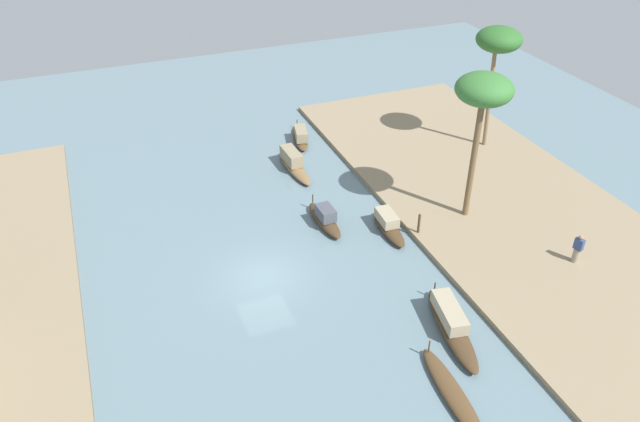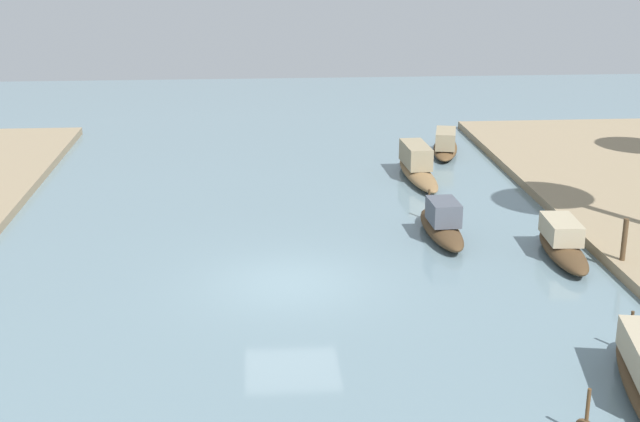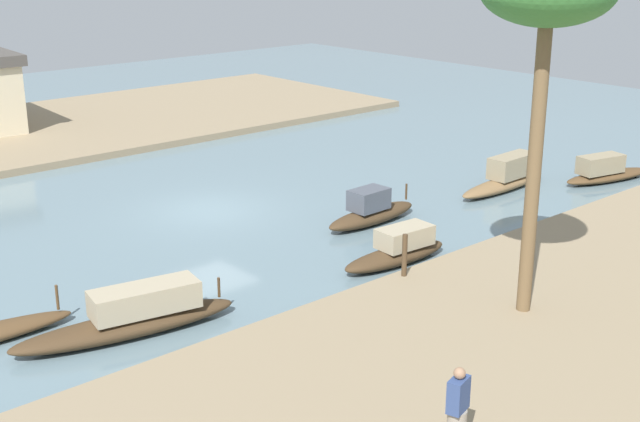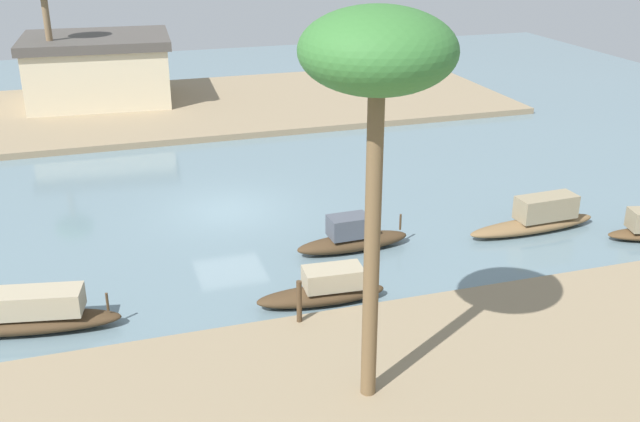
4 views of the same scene
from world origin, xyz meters
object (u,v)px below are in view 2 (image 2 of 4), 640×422
(sampan_with_red_awning, at_px, (562,244))
(mooring_post, at_px, (624,240))
(sampan_foreground, at_px, (442,224))
(sampan_open_hull, at_px, (417,166))
(sampan_downstream_large, at_px, (445,145))

(sampan_with_red_awning, bearing_deg, mooring_post, -127.73)
(sampan_with_red_awning, distance_m, sampan_foreground, 3.53)
(sampan_open_hull, relative_size, mooring_post, 4.16)
(sampan_open_hull, distance_m, sampan_foreground, 6.54)
(sampan_downstream_large, bearing_deg, sampan_foreground, -179.49)
(sampan_downstream_large, xyz_separation_m, sampan_foreground, (-10.13, 2.28, 0.03))
(sampan_with_red_awning, xyz_separation_m, mooring_post, (-1.10, -1.26, 0.48))
(sampan_foreground, bearing_deg, sampan_downstream_large, -14.80)
(sampan_with_red_awning, xyz_separation_m, sampan_downstream_large, (11.99, 0.71, -0.01))
(sampan_foreground, bearing_deg, sampan_open_hull, -6.10)
(sampan_downstream_large, relative_size, mooring_post, 3.63)
(sampan_downstream_large, distance_m, sampan_foreground, 10.38)
(sampan_open_hull, bearing_deg, sampan_with_red_awning, -165.60)
(sampan_downstream_large, xyz_separation_m, mooring_post, (-13.09, -1.97, 0.49))
(sampan_foreground, xyz_separation_m, mooring_post, (-2.96, -4.25, 0.46))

